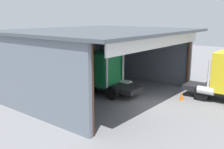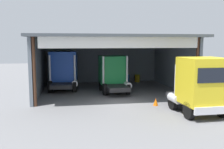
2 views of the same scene
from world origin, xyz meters
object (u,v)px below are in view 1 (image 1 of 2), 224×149
at_px(tool_cart, 83,75).
at_px(truck_blue_yard_outside, 46,77).
at_px(traffic_cone, 182,97).
at_px(truck_green_center_right_bay, 105,72).
at_px(oil_drum, 89,72).

bearing_deg(tool_cart, truck_blue_yard_outside, -156.05).
bearing_deg(tool_cart, traffic_cone, -90.02).
xyz_separation_m(truck_blue_yard_outside, truck_green_center_right_bay, (4.56, -1.70, -0.22)).
height_order(truck_green_center_right_bay, traffic_cone, truck_green_center_right_bay).
bearing_deg(truck_blue_yard_outside, tool_cart, 28.21).
bearing_deg(truck_green_center_right_bay, truck_blue_yard_outside, 158.11).
relative_size(truck_green_center_right_bay, oil_drum, 5.47).
height_order(oil_drum, traffic_cone, oil_drum).
bearing_deg(oil_drum, traffic_cone, -98.32).
bearing_deg(oil_drum, tool_cart, -157.98).
xyz_separation_m(truck_blue_yard_outside, oil_drum, (8.33, 3.63, -1.55)).
relative_size(oil_drum, traffic_cone, 1.53).
bearing_deg(truck_green_center_right_bay, tool_cart, 63.78).
xyz_separation_m(truck_blue_yard_outside, traffic_cone, (6.71, -7.39, -1.70)).
height_order(oil_drum, tool_cart, tool_cart).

